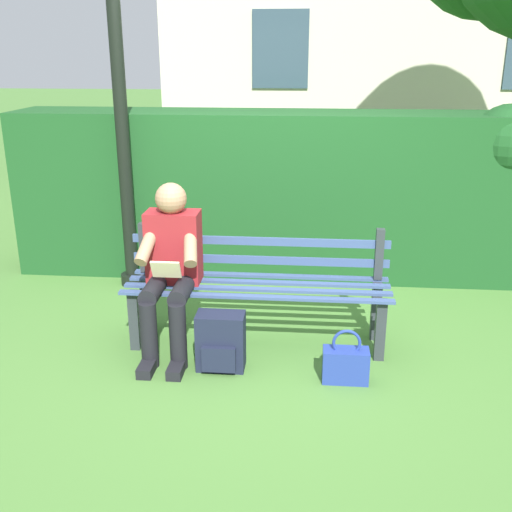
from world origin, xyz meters
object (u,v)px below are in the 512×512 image
(park_bench, at_px, (258,286))
(lamp_post, at_px, (118,78))
(handbag, at_px, (346,364))
(person_seated, at_px, (171,264))
(backpack, at_px, (221,342))

(park_bench, relative_size, lamp_post, 0.60)
(handbag, height_order, lamp_post, lamp_post)
(park_bench, bearing_deg, person_seated, 14.93)
(person_seated, height_order, lamp_post, lamp_post)
(backpack, distance_m, lamp_post, 2.45)
(backpack, height_order, lamp_post, lamp_post)
(person_seated, bearing_deg, lamp_post, -61.24)
(person_seated, relative_size, lamp_post, 0.38)
(backpack, xyz_separation_m, lamp_post, (1.05, -1.48, 1.65))
(park_bench, height_order, lamp_post, lamp_post)
(park_bench, distance_m, person_seated, 0.66)
(backpack, bearing_deg, handbag, 173.31)
(park_bench, height_order, backpack, park_bench)
(person_seated, height_order, handbag, person_seated)
(park_bench, relative_size, backpack, 4.77)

